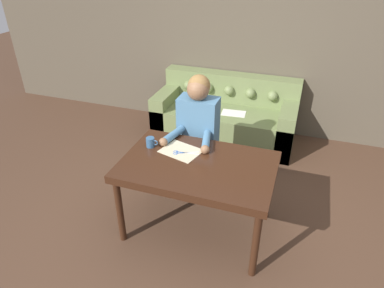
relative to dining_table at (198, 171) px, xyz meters
The scene contains 8 objects.
ground_plane 0.65m from the dining_table, 29.08° to the right, with size 16.00×16.00×0.00m, color #4C3323.
wall_back 2.29m from the dining_table, 88.68° to the left, with size 8.00×0.06×2.60m.
dining_table is the anchor object (origin of this frame).
couch 1.83m from the dining_table, 96.13° to the left, with size 1.82×0.82×0.82m.
person 0.61m from the dining_table, 108.23° to the left, with size 0.48×0.59×1.27m.
pattern_paper_main 0.26m from the dining_table, 146.22° to the left, with size 0.39×0.34×0.00m.
scissors 0.23m from the dining_table, 149.91° to the left, with size 0.23×0.12×0.01m.
mug 0.52m from the dining_table, 166.19° to the left, with size 0.11×0.08×0.09m.
Camera 1 is at (0.68, -2.24, 2.32)m, focal length 32.00 mm.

